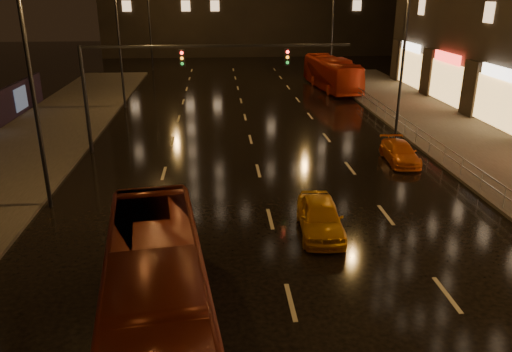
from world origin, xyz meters
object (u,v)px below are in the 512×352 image
at_px(bus_red, 157,305).
at_px(bus_curb, 332,73).
at_px(taxi_near, 320,217).
at_px(taxi_far, 400,153).

height_order(bus_red, bus_curb, bus_curb).
bearing_deg(bus_curb, taxi_near, -109.08).
bearing_deg(bus_red, bus_curb, 63.33).
xyz_separation_m(bus_red, taxi_far, (11.78, 14.81, -0.95)).
height_order(taxi_near, taxi_far, taxi_near).
relative_size(bus_red, taxi_near, 2.66).
bearing_deg(taxi_far, taxi_near, -124.14).
xyz_separation_m(bus_red, bus_curb, (12.78, 36.72, 0.01)).
bearing_deg(taxi_near, taxi_far, 56.83).
distance_m(bus_red, taxi_near, 8.70).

